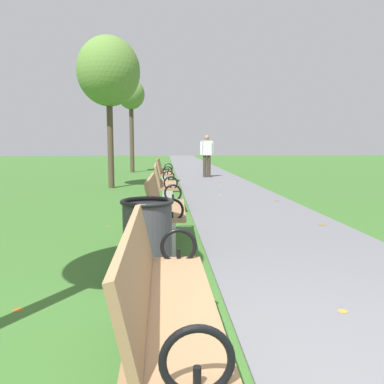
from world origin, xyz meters
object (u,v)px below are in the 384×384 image
(tree_2, at_px, (109,72))
(park_bench_2, at_px, (164,208))
(tree_3, at_px, (131,97))
(trash_bin, at_px, (148,245))
(pedestrian_walking, at_px, (207,154))
(park_bench_3, at_px, (164,185))
(park_bench_1, at_px, (164,303))
(park_bench_4, at_px, (164,173))

(tree_2, bearing_deg, park_bench_2, -76.73)
(tree_3, distance_m, trash_bin, 15.00)
(park_bench_2, relative_size, pedestrian_walking, 1.00)
(park_bench_3, distance_m, tree_3, 10.55)
(park_bench_1, xyz_separation_m, tree_3, (-1.46, 16.08, 2.92))
(park_bench_1, height_order, park_bench_2, same)
(park_bench_4, bearing_deg, tree_2, 159.97)
(pedestrian_walking, bearing_deg, park_bench_1, -97.19)
(tree_2, bearing_deg, park_bench_4, -20.03)
(park_bench_1, distance_m, tree_3, 16.41)
(park_bench_4, bearing_deg, park_bench_1, -90.00)
(tree_3, bearing_deg, park_bench_2, -83.58)
(park_bench_3, bearing_deg, tree_3, 98.30)
(tree_2, bearing_deg, park_bench_3, -67.05)
(park_bench_4, bearing_deg, park_bench_3, -90.00)
(park_bench_2, height_order, pedestrian_walking, pedestrian_walking)
(park_bench_2, distance_m, pedestrian_walking, 10.16)
(park_bench_4, height_order, tree_3, tree_3)
(pedestrian_walking, bearing_deg, tree_3, 136.25)
(tree_2, xyz_separation_m, trash_bin, (1.43, -8.33, -2.95))
(park_bench_2, xyz_separation_m, tree_2, (-1.58, 6.70, 2.89))
(pedestrian_walking, relative_size, trash_bin, 1.93)
(park_bench_4, xyz_separation_m, tree_3, (-1.46, 6.88, 2.92))
(park_bench_1, height_order, park_bench_4, same)
(park_bench_4, distance_m, pedestrian_walking, 4.25)
(tree_2, height_order, tree_3, tree_2)
(tree_3, distance_m, pedestrian_walking, 4.97)
(park_bench_1, relative_size, trash_bin, 1.91)
(park_bench_4, height_order, tree_2, tree_2)
(park_bench_4, relative_size, trash_bin, 1.92)
(trash_bin, bearing_deg, tree_3, 95.14)
(park_bench_4, xyz_separation_m, pedestrian_walking, (1.65, 3.90, 0.44))
(park_bench_1, xyz_separation_m, tree_2, (-1.58, 9.78, 2.89))
(park_bench_2, height_order, tree_3, tree_3)
(trash_bin, bearing_deg, park_bench_3, 88.17)
(park_bench_2, bearing_deg, tree_3, 96.42)
(tree_3, bearing_deg, park_bench_3, -81.70)
(park_bench_1, relative_size, tree_2, 0.36)
(tree_3, relative_size, pedestrian_walking, 2.59)
(park_bench_3, xyz_separation_m, pedestrian_walking, (1.65, 7.05, 0.44))
(park_bench_1, distance_m, tree_2, 10.32)
(park_bench_3, relative_size, park_bench_4, 1.00)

